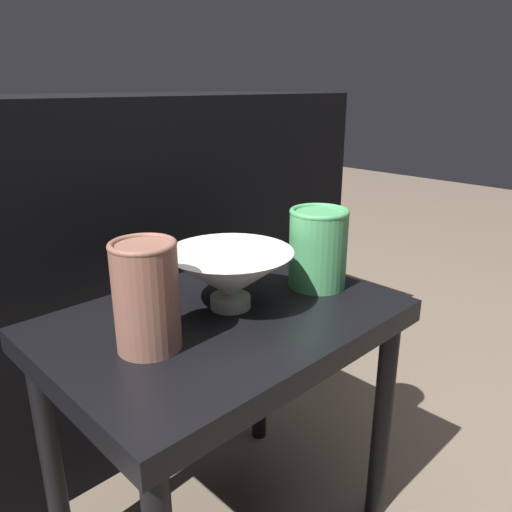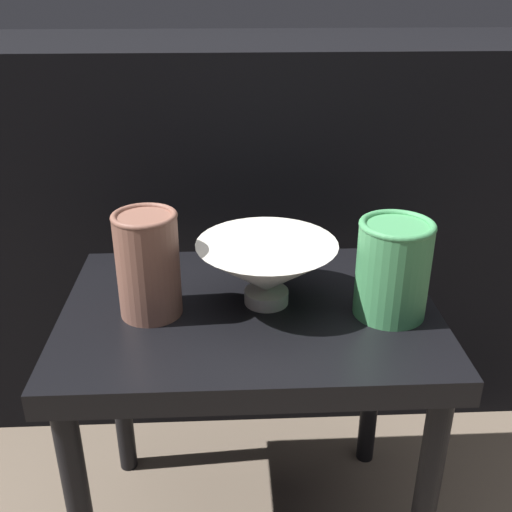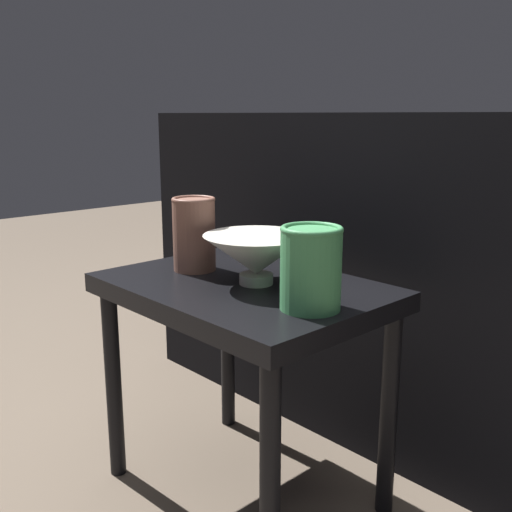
% 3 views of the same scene
% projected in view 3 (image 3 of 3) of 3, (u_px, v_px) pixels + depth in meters
% --- Properties ---
extents(ground_plane, '(8.00, 8.00, 0.00)m').
position_uv_depth(ground_plane, '(244.00, 490.00, 1.35)').
color(ground_plane, '#6B5B4C').
extents(table, '(0.58, 0.41, 0.49)m').
position_uv_depth(table, '(244.00, 313.00, 1.25)').
color(table, black).
rests_on(table, ground_plane).
extents(couch_backdrop, '(1.47, 0.50, 0.83)m').
position_uv_depth(couch_backdrop, '(395.00, 270.00, 1.62)').
color(couch_backdrop, black).
rests_on(couch_backdrop, ground_plane).
extents(bowl, '(0.22, 0.22, 0.10)m').
position_uv_depth(bowl, '(256.00, 255.00, 1.21)').
color(bowl, silver).
rests_on(bowl, table).
extents(vase_textured_left, '(0.10, 0.10, 0.16)m').
position_uv_depth(vase_textured_left, '(194.00, 233.00, 1.32)').
color(vase_textured_left, brown).
rests_on(vase_textured_left, table).
extents(vase_colorful_right, '(0.11, 0.11, 0.15)m').
position_uv_depth(vase_colorful_right, '(311.00, 267.00, 1.05)').
color(vase_colorful_right, '#47995B').
rests_on(vase_colorful_right, table).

